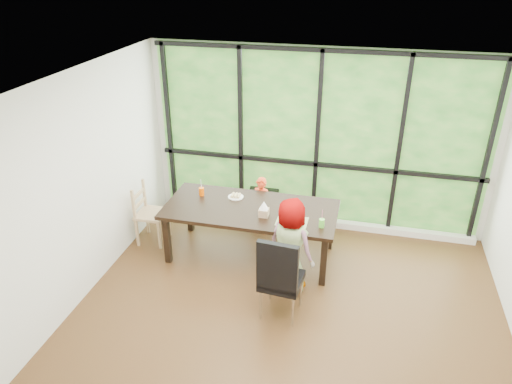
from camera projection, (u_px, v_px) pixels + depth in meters
ground at (287, 314)px, 5.61m from camera, size 5.00×5.00×0.00m
back_wall at (318, 141)px, 6.94m from camera, size 5.00×0.00×5.00m
foliage_backdrop at (317, 141)px, 6.92m from camera, size 4.80×0.02×2.65m
window_mullions at (317, 142)px, 6.89m from camera, size 4.80×0.06×2.65m
window_sill at (312, 221)px, 7.45m from camera, size 4.80×0.12×0.10m
dining_table at (251, 232)px, 6.54m from camera, size 2.32×1.09×0.75m
chair_window_leather at (264, 188)px, 7.38m from camera, size 0.51×0.51×1.08m
chair_interior_leather at (282, 275)px, 5.40m from camera, size 0.50×0.50×1.08m
chair_end_beech at (152, 214)px, 6.83m from camera, size 0.41×0.43×0.90m
child_toddler at (261, 206)px, 7.06m from camera, size 0.37×0.29×0.89m
child_older at (293, 246)px, 5.77m from camera, size 0.72×0.61×1.26m
placemat at (292, 221)px, 6.05m from camera, size 0.39×0.29×0.01m
plate_far at (236, 197)px, 6.64m from camera, size 0.22×0.22×0.01m
plate_near at (293, 222)px, 6.03m from camera, size 0.22×0.22×0.01m
orange_cup at (202, 192)px, 6.68m from camera, size 0.07×0.07×0.11m
green_cup at (322, 223)px, 5.91m from camera, size 0.07×0.07×0.11m
tissue_box at (264, 212)px, 6.15m from camera, size 0.12×0.12×0.11m
crepe_rolls_far at (236, 195)px, 6.63m from camera, size 0.15×0.12×0.04m
crepe_rolls_near at (294, 220)px, 6.02m from camera, size 0.10×0.12×0.04m
straw_white at (201, 185)px, 6.63m from camera, size 0.01×0.04×0.20m
straw_pink at (322, 216)px, 5.86m from camera, size 0.01×0.04×0.20m
tissue at (264, 205)px, 6.10m from camera, size 0.12×0.12×0.11m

